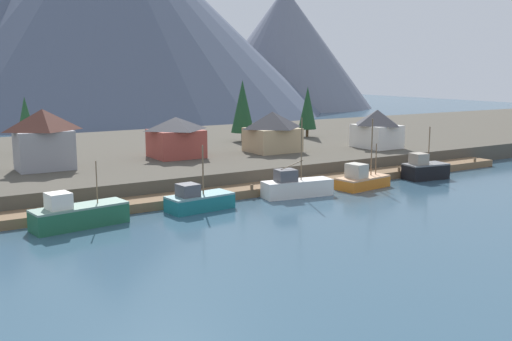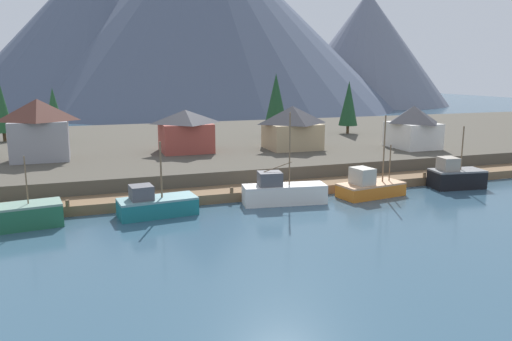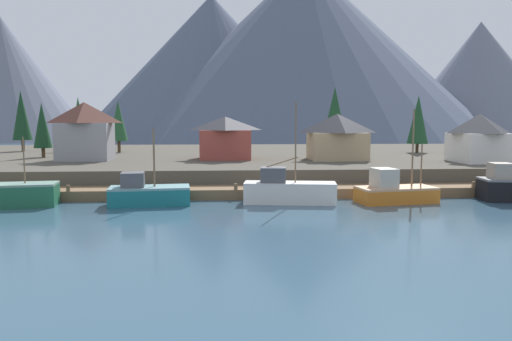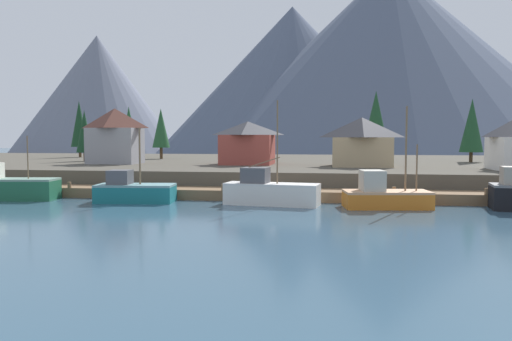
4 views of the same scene
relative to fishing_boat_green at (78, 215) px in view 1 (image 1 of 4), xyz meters
name	(u,v)px [view 1 (image 1 of 4)]	position (x,y,z in m)	size (l,w,h in m)	color
ground_plane	(206,174)	(25.14, 22.27, -1.74)	(400.00, 400.00, 1.00)	#335166
dock	(272,188)	(25.14, 4.25, -0.74)	(80.00, 4.00, 1.60)	brown
shoreline_bank	(173,153)	(25.14, 34.27, 0.01)	(400.00, 56.00, 2.50)	#4C473D
mountain_east_peak	(107,9)	(51.78, 146.93, 33.71)	(145.48, 145.48, 69.91)	#4C566B
mountain_far_ridge	(285,48)	(119.64, 139.27, 21.74)	(68.31, 68.31, 45.96)	slate
fishing_boat_green	(78,215)	(0.00, 0.00, 0.00)	(9.42, 4.15, 6.28)	#1E5B3D
fishing_boat_teal	(198,201)	(13.00, 0.18, -0.19)	(7.51, 3.81, 7.01)	#196B70
fishing_boat_white	(296,187)	(25.97, 0.28, -0.03)	(8.81, 3.73, 9.41)	silver
fishing_boat_orange	(362,180)	(36.02, -0.07, -0.16)	(7.68, 4.24, 8.79)	#CC6B1E
fishing_boat_black	(425,169)	(47.79, 0.25, 0.09)	(6.37, 3.75, 7.25)	black
house_red	(176,137)	(20.19, 21.75, 4.21)	(7.09, 6.80, 5.79)	#9E4238
house_tan	(272,131)	(35.13, 19.34, 4.40)	(7.57, 6.61, 6.14)	tan
house_white	(377,128)	(52.11, 14.55, 4.38)	(5.94, 7.15, 6.10)	silver
house_grey	(44,139)	(1.70, 20.66, 5.17)	(7.05, 5.05, 7.64)	gray
conifer_near_left	(243,106)	(37.96, 33.08, 7.38)	(4.07, 4.07, 10.68)	#4C3823
conifer_mid_left	(26,119)	(2.65, 36.44, 6.47)	(2.96, 2.96, 8.56)	#4C3823
conifer_mid_right	(308,108)	(51.69, 32.67, 6.65)	(3.36, 3.36, 9.33)	#4C3823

